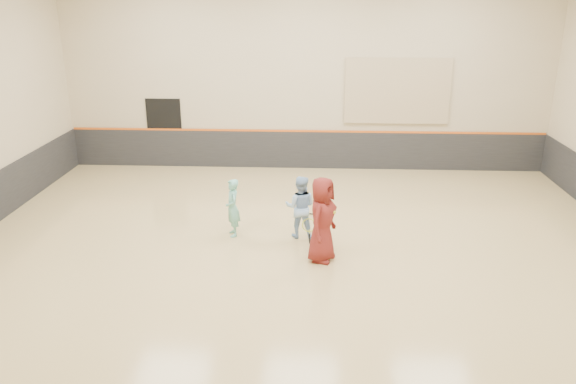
{
  "coord_description": "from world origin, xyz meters",
  "views": [
    {
      "loc": [
        0.31,
        -11.35,
        5.34
      ],
      "look_at": [
        -0.27,
        0.4,
        1.15
      ],
      "focal_mm": 35.0,
      "sensor_mm": 36.0,
      "label": 1
    }
  ],
  "objects_px": {
    "instructor": "(300,207)",
    "young_man": "(322,219)",
    "girl": "(233,208)",
    "spare_racket": "(303,211)"
  },
  "relations": [
    {
      "from": "instructor",
      "to": "young_man",
      "type": "bearing_deg",
      "value": 118.42
    },
    {
      "from": "girl",
      "to": "instructor",
      "type": "distance_m",
      "value": 1.56
    },
    {
      "from": "instructor",
      "to": "young_man",
      "type": "height_order",
      "value": "young_man"
    },
    {
      "from": "girl",
      "to": "instructor",
      "type": "relative_size",
      "value": 0.93
    },
    {
      "from": "young_man",
      "to": "girl",
      "type": "bearing_deg",
      "value": 81.98
    },
    {
      "from": "girl",
      "to": "young_man",
      "type": "height_order",
      "value": "young_man"
    },
    {
      "from": "spare_racket",
      "to": "girl",
      "type": "bearing_deg",
      "value": -138.34
    },
    {
      "from": "girl",
      "to": "young_man",
      "type": "bearing_deg",
      "value": 42.4
    },
    {
      "from": "young_man",
      "to": "spare_racket",
      "type": "xyz_separation_m",
      "value": [
        -0.44,
        2.59,
        -0.85
      ]
    },
    {
      "from": "instructor",
      "to": "young_man",
      "type": "distance_m",
      "value": 1.28
    }
  ]
}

